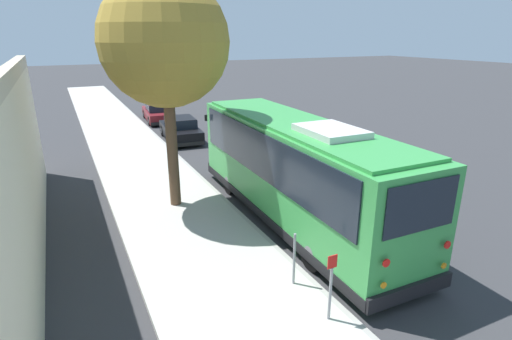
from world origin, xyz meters
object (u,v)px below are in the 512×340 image
Objects in this scene: sign_post_far at (294,259)px; shuttle_bus at (295,166)px; parked_sedan_black at (181,129)px; sign_post_near at (331,287)px; parked_sedan_maroon at (158,113)px; street_tree at (163,33)px.

shuttle_bus is at bearing -31.35° from sign_post_far.
shuttle_bus is 2.32× the size of parked_sedan_black.
shuttle_bus is 6.87× the size of sign_post_near.
parked_sedan_black is 14.97m from sign_post_far.
sign_post_near is at bearing 180.00° from sign_post_far.
parked_sedan_black reaches higher than parked_sedan_maroon.
parked_sedan_black is 16.34m from sign_post_near.
parked_sedan_black is at bearing -5.68° from sign_post_near.
sign_post_near is (-22.07, 1.70, 0.33)m from parked_sedan_maroon.
street_tree is at bearing 167.36° from parked_sedan_black.
parked_sedan_maroon is at bearing 3.97° from parked_sedan_black.
parked_sedan_maroon is (17.45, 0.27, -1.22)m from shuttle_bus.
shuttle_bus is 5.71m from street_tree.
parked_sedan_maroon is at bearing 2.15° from shuttle_bus.
parked_sedan_maroon is 3.03× the size of sign_post_near.
parked_sedan_black is 3.39× the size of sign_post_far.
shuttle_bus reaches higher than parked_sedan_maroon.
parked_sedan_maroon is 15.94m from street_tree.
street_tree reaches higher than parked_sedan_maroon.
sign_post_near is 1.38m from sign_post_far.
sign_post_far is at bearing 149.89° from shuttle_bus.
street_tree is (-14.80, 2.90, 5.15)m from parked_sedan_maroon.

